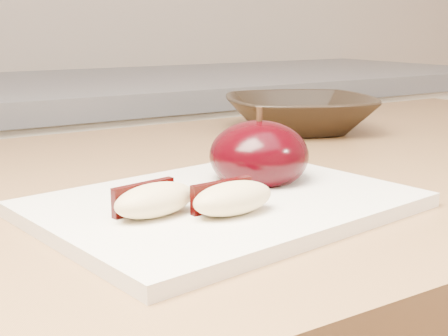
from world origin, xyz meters
TOP-DOWN VIEW (x-y plane):
  - back_cabinet at (0.00, 1.20)m, footprint 2.40×0.62m
  - cutting_board at (0.01, 0.38)m, footprint 0.32×0.26m
  - apple_half at (0.07, 0.41)m, footprint 0.12×0.12m
  - apple_wedge_a at (-0.06, 0.36)m, footprint 0.07×0.05m
  - apple_wedge_b at (-0.01, 0.34)m, footprint 0.07×0.04m
  - bowl at (0.32, 0.65)m, footprint 0.28×0.28m

SIDE VIEW (x-z plane):
  - back_cabinet at x=0.00m, z-range 0.00..0.94m
  - cutting_board at x=0.01m, z-range 0.90..0.91m
  - apple_wedge_a at x=-0.06m, z-range 0.91..0.94m
  - apple_wedge_b at x=-0.01m, z-range 0.91..0.94m
  - bowl at x=0.32m, z-range 0.90..0.95m
  - apple_half at x=0.07m, z-range 0.90..0.97m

